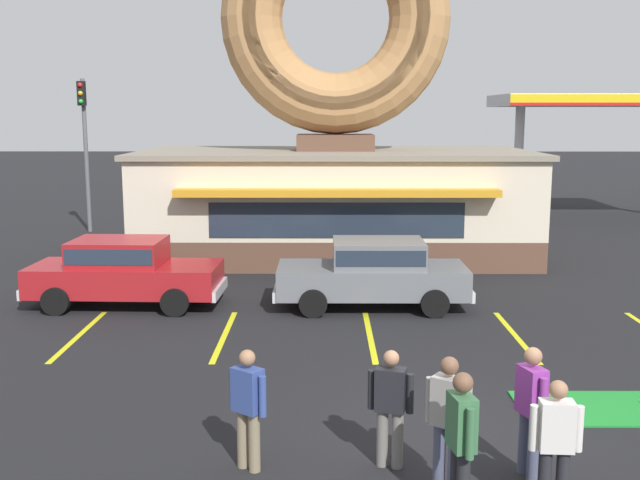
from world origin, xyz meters
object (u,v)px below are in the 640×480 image
Objects in this scene: pedestrian_crossing_woman at (531,405)px; pedestrian_hooded_kid at (448,417)px; car_grey at (374,271)px; pedestrian_leather_jacket_man at (390,403)px; traffic_light_pole at (85,135)px; pedestrian_blue_sweater_man at (461,439)px; trash_bin at (147,259)px; car_red at (123,270)px; pedestrian_beanie_man at (248,404)px; pedestrian_clipboard_woman at (555,442)px.

pedestrian_hooded_kid is at bearing -161.78° from pedestrian_crossing_woman.
pedestrian_leather_jacket_man is at bearing -92.28° from car_grey.
traffic_light_pole is (-10.56, 20.02, 2.78)m from pedestrian_hooded_kid.
pedestrian_crossing_woman is (1.09, 0.36, 0.00)m from pedestrian_hooded_kid.
pedestrian_blue_sweater_man is 1.03× the size of pedestrian_crossing_woman.
pedestrian_hooded_kid is (0.31, -8.67, 0.06)m from car_grey.
car_red is at bearing -86.19° from trash_bin.
car_red is at bearing 114.57° from pedestrian_beanie_man.
car_grey is 7.00m from trash_bin.
pedestrian_blue_sweater_man is 14.26m from trash_bin.
traffic_light_pole is at bearing 132.07° from car_grey.
pedestrian_hooded_kid is 13.65m from trash_bin.
car_red reaches higher than pedestrian_leather_jacket_man.
trash_bin is at bearing 109.16° from pedestrian_beanie_man.
pedestrian_clipboard_woman reaches higher than trash_bin.
traffic_light_pole reaches higher than pedestrian_blue_sweater_man.
pedestrian_crossing_woman is (3.54, -0.17, 0.06)m from pedestrian_beanie_man.
pedestrian_hooded_kid reaches higher than pedestrian_beanie_man.
pedestrian_leather_jacket_man is 1.61× the size of trash_bin.
trash_bin is (-3.99, 11.50, -0.38)m from pedestrian_beanie_man.
pedestrian_hooded_kid is at bearing 92.98° from pedestrian_blue_sweater_man.
car_grey is at bearing 92.14° from pedestrian_blue_sweater_man.
traffic_light_pole is at bearing 117.11° from pedestrian_blue_sweater_man.
pedestrian_clipboard_woman is at bearing -33.87° from pedestrian_leather_jacket_man.
traffic_light_pole is (-11.65, 19.66, 2.77)m from pedestrian_crossing_woman.
pedestrian_clipboard_woman reaches higher than pedestrian_leather_jacket_man.
pedestrian_leather_jacket_man is at bearing 117.79° from pedestrian_blue_sweater_man.
traffic_light_pole is (-9.92, 19.42, 2.85)m from pedestrian_leather_jacket_man.
pedestrian_blue_sweater_man reaches higher than car_red.
pedestrian_hooded_kid is 1.15m from pedestrian_crossing_woman.
pedestrian_clipboard_woman is 0.28× the size of traffic_light_pole.
pedestrian_blue_sweater_man is at bearing -62.95° from trash_bin.
pedestrian_clipboard_woman is 0.95× the size of pedestrian_crossing_woman.
pedestrian_beanie_man is at bearing 162.87° from pedestrian_clipboard_woman.
pedestrian_hooded_kid is at bearing -87.93° from car_grey.
pedestrian_crossing_woman reaches higher than car_grey.
pedestrian_hooded_kid is 1.05× the size of pedestrian_clipboard_woman.
car_red is 9.09m from pedestrian_beanie_man.
trash_bin is at bearing 120.98° from pedestrian_clipboard_woman.
pedestrian_beanie_man is (-3.57, 1.10, -0.01)m from pedestrian_clipboard_woman.
pedestrian_blue_sweater_man is 1.77× the size of trash_bin.
pedestrian_crossing_woman is (1.72, -0.24, 0.08)m from pedestrian_leather_jacket_man.
pedestrian_beanie_man is 1.64× the size of trash_bin.
car_red reaches higher than trash_bin.
trash_bin is 0.17× the size of traffic_light_pole.
pedestrian_clipboard_woman is 1.65× the size of trash_bin.
pedestrian_crossing_woman is (7.32, -8.43, 0.06)m from car_red.
pedestrian_leather_jacket_man is (5.60, -8.19, -0.01)m from car_red.
pedestrian_leather_jacket_man is 0.93× the size of pedestrian_crossing_woman.
pedestrian_hooded_kid is 0.88m from pedestrian_leather_jacket_man.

